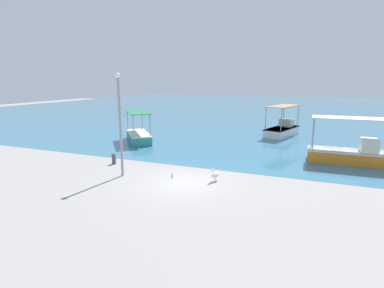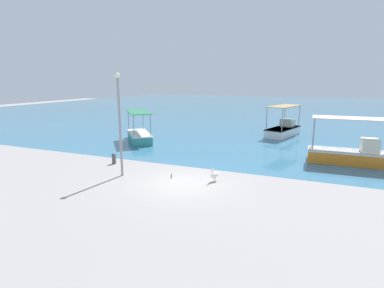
{
  "view_description": "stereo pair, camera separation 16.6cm",
  "coord_description": "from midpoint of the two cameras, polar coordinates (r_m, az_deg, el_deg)",
  "views": [
    {
      "loc": [
        6.23,
        -14.06,
        5.44
      ],
      "look_at": [
        -1.23,
        4.41,
        1.19
      ],
      "focal_mm": 28.0,
      "sensor_mm": 36.0,
      "label": 1
    },
    {
      "loc": [
        6.38,
        -13.99,
        5.44
      ],
      "look_at": [
        -1.23,
        4.41,
        1.19
      ],
      "focal_mm": 28.0,
      "sensor_mm": 36.0,
      "label": 2
    }
  ],
  "objects": [
    {
      "name": "mooring_bollard",
      "position": [
        20.5,
        -14.9,
        -2.63
      ],
      "size": [
        0.27,
        0.27,
        0.73
      ],
      "color": "#47474C",
      "rests_on": "ground"
    },
    {
      "name": "pelican",
      "position": [
        16.5,
        4.09,
        -5.86
      ],
      "size": [
        0.5,
        0.76,
        0.8
      ],
      "color": "#E0997A",
      "rests_on": "ground"
    },
    {
      "name": "lamp_post",
      "position": [
        17.32,
        -13.83,
        4.53
      ],
      "size": [
        0.28,
        0.28,
        5.85
      ],
      "color": "gray",
      "rests_on": "ground"
    },
    {
      "name": "harbor_water",
      "position": [
        62.58,
        16.23,
        6.57
      ],
      "size": [
        110.0,
        90.0,
        0.0
      ],
      "primitive_type": "cube",
      "color": "teal",
      "rests_on": "ground"
    },
    {
      "name": "fishing_boat_center",
      "position": [
        27.47,
        -10.32,
        1.62
      ],
      "size": [
        4.31,
        4.68,
        2.7
      ],
      "color": "teal",
      "rests_on": "harbor_water"
    },
    {
      "name": "glass_bottle",
      "position": [
        17.15,
        -4.11,
        -6.11
      ],
      "size": [
        0.07,
        0.07,
        0.27
      ],
      "color": "#3F7F4C",
      "rests_on": "ground"
    },
    {
      "name": "fishing_boat_near_right",
      "position": [
        31.35,
        16.67,
        2.74
      ],
      "size": [
        3.17,
        5.2,
        2.99
      ],
      "color": "white",
      "rests_on": "harbor_water"
    },
    {
      "name": "ground",
      "position": [
        16.31,
        -2.1,
        -7.45
      ],
      "size": [
        120.0,
        120.0,
        0.0
      ],
      "primitive_type": "plane",
      "color": "gray"
    },
    {
      "name": "fishing_boat_far_left",
      "position": [
        22.63,
        27.78,
        -1.54
      ],
      "size": [
        5.18,
        2.08,
        3.04
      ],
      "color": "orange",
      "rests_on": "harbor_water"
    }
  ]
}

